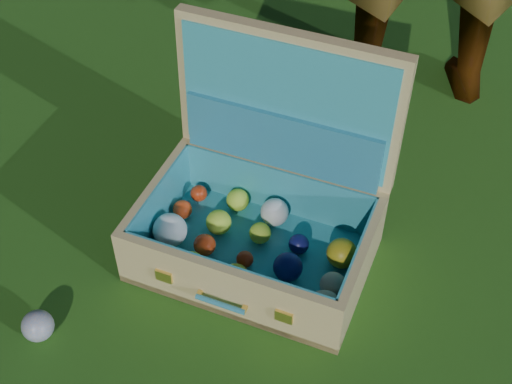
# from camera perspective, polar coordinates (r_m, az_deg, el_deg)

# --- Properties ---
(ground) EXTENTS (60.00, 60.00, 0.00)m
(ground) POSITION_cam_1_polar(r_m,az_deg,el_deg) (1.64, 1.56, -9.81)
(ground) COLOR #215114
(ground) RESTS_ON ground
(stray_ball) EXTENTS (0.07, 0.07, 0.07)m
(stray_ball) POSITION_cam_1_polar(r_m,az_deg,el_deg) (1.65, -17.06, -10.20)
(stray_ball) COLOR #4678B6
(stray_ball) RESTS_ON ground
(suitcase) EXTENTS (0.64, 0.56, 0.52)m
(suitcase) POSITION_cam_1_polar(r_m,az_deg,el_deg) (1.67, 0.66, -0.69)
(suitcase) COLOR #D7B873
(suitcase) RESTS_ON ground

